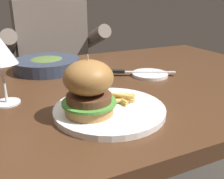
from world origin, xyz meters
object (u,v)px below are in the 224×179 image
(bread_plate, at_px, (150,74))
(diner_person, at_px, (54,77))
(burger_sandwich, at_px, (89,87))
(table_knife, at_px, (135,72))
(soup_bowl, at_px, (47,64))
(main_plate, at_px, (110,110))

(bread_plate, bearing_deg, diner_person, 105.55)
(bread_plate, bearing_deg, burger_sandwich, -144.43)
(bread_plate, distance_m, diner_person, 0.74)
(table_knife, bearing_deg, soup_bowl, 142.90)
(burger_sandwich, height_order, table_knife, burger_sandwich)
(main_plate, bearing_deg, soup_bowl, 98.23)
(burger_sandwich, bearing_deg, main_plate, 9.62)
(bread_plate, height_order, diner_person, diner_person)
(soup_bowl, bearing_deg, main_plate, -81.77)
(table_knife, bearing_deg, bread_plate, -25.99)
(main_plate, xyz_separation_m, diner_person, (0.05, 0.89, -0.18))
(bread_plate, xyz_separation_m, table_knife, (-0.05, 0.02, 0.01))
(bread_plate, bearing_deg, main_plate, -140.19)
(main_plate, xyz_separation_m, burger_sandwich, (-0.05, -0.01, 0.07))
(main_plate, xyz_separation_m, soup_bowl, (-0.06, 0.42, 0.02))
(bread_plate, xyz_separation_m, soup_bowl, (-0.31, 0.22, 0.02))
(main_plate, bearing_deg, diner_person, 86.63)
(main_plate, distance_m, burger_sandwich, 0.09)
(main_plate, distance_m, table_knife, 0.30)
(burger_sandwich, height_order, diner_person, diner_person)
(burger_sandwich, relative_size, soup_bowl, 0.55)
(main_plate, distance_m, diner_person, 0.91)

